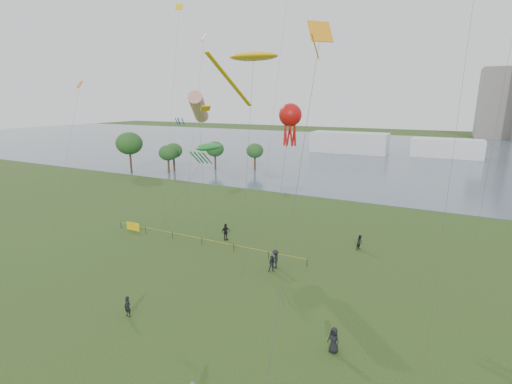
% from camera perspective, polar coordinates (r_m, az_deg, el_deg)
% --- Properties ---
extents(ground_plane, '(400.00, 400.00, 0.00)m').
position_cam_1_polar(ground_plane, '(25.96, -10.88, -22.45)').
color(ground_plane, '#1F3711').
extents(lake, '(400.00, 120.00, 0.08)m').
position_cam_1_polar(lake, '(117.95, 20.32, 5.65)').
color(lake, '#4F5F6D').
rests_on(lake, ground_plane).
extents(building_low, '(16.00, 18.00, 28.00)m').
position_cam_1_polar(building_low, '(185.15, 33.46, 11.31)').
color(building_low, slate).
rests_on(building_low, ground_plane).
extents(pavilion_left, '(22.00, 8.00, 6.00)m').
position_cam_1_polar(pavilion_left, '(114.71, 14.15, 7.38)').
color(pavilion_left, silver).
rests_on(pavilion_left, ground_plane).
extents(pavilion_right, '(18.00, 7.00, 5.00)m').
position_cam_1_polar(pavilion_right, '(114.92, 27.26, 6.02)').
color(pavilion_right, white).
rests_on(pavilion_right, ground_plane).
extents(trees, '(27.07, 19.68, 8.71)m').
position_cam_1_polar(trees, '(82.89, -12.69, 6.64)').
color(trees, '#3D291B').
rests_on(trees, ground_plane).
extents(fence, '(24.07, 0.07, 1.05)m').
position_cam_1_polar(fence, '(44.51, -14.84, -5.88)').
color(fence, black).
rests_on(fence, ground_plane).
extents(spectator_a, '(0.94, 0.87, 1.55)m').
position_cam_1_polar(spectator_a, '(34.48, 2.53, -10.98)').
color(spectator_a, black).
rests_on(spectator_a, ground_plane).
extents(spectator_b, '(1.24, 1.33, 1.80)m').
position_cam_1_polar(spectator_b, '(35.14, 2.99, -10.26)').
color(spectator_b, black).
rests_on(spectator_b, ground_plane).
extents(spectator_c, '(0.82, 1.22, 1.92)m').
position_cam_1_polar(spectator_c, '(41.83, -4.72, -6.14)').
color(spectator_c, black).
rests_on(spectator_c, ground_plane).
extents(spectator_d, '(0.96, 0.79, 1.69)m').
position_cam_1_polar(spectator_d, '(25.20, 11.86, -21.39)').
color(spectator_d, black).
rests_on(spectator_d, ground_plane).
extents(spectator_f, '(0.59, 0.39, 1.57)m').
position_cam_1_polar(spectator_f, '(29.55, -19.15, -16.31)').
color(spectator_f, black).
rests_on(spectator_f, ground_plane).
extents(spectator_g, '(0.88, 0.97, 1.62)m').
position_cam_1_polar(spectator_g, '(40.67, 15.71, -7.47)').
color(spectator_g, black).
rests_on(spectator_g, ground_plane).
extents(kite_stingray, '(4.79, 9.97, 19.58)m').
position_cam_1_polar(kite_stingray, '(36.15, -0.49, 20.00)').
color(kite_stingray, '#3F3F42').
extents(kite_windsock, '(6.14, 7.15, 16.35)m').
position_cam_1_polar(kite_windsock, '(44.02, -8.83, 12.75)').
color(kite_windsock, '#3F3F42').
extents(kite_creature, '(6.00, 6.64, 10.59)m').
position_cam_1_polar(kite_creature, '(42.17, -7.32, 6.84)').
color(kite_creature, '#3F3F42').
extents(kite_octopus, '(2.14, 7.02, 15.04)m').
position_cam_1_polar(kite_octopus, '(35.49, 5.29, 11.60)').
color(kite_octopus, '#3F3F42').
extents(kite_delta, '(2.70, 13.52, 20.20)m').
position_cam_1_polar(kite_delta, '(24.98, 9.48, 21.17)').
color(kite_delta, '#3F3F42').
extents(small_kites, '(42.12, 15.46, 11.87)m').
position_cam_1_polar(small_kites, '(39.64, -0.24, 26.25)').
color(small_kites, yellow).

